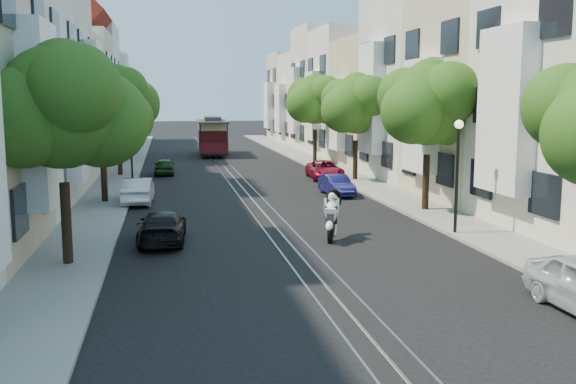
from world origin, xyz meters
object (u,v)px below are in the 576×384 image
tree_e_c (357,106)px  tree_w_d (129,104)px  tree_w_a (63,110)px  sportbike_rider (332,213)px  parked_car_e_mid (337,185)px  tree_w_c (119,98)px  parked_car_w_mid (138,191)px  tree_e_d (316,101)px  parked_car_w_near (162,227)px  parked_car_e_far (325,170)px  parked_car_w_far (164,166)px  tree_w_b (103,112)px  lamp_east (458,159)px  tree_e_b (430,106)px  cable_car (213,134)px  lamp_west (131,135)px

tree_e_c → tree_w_d: (-14.40, 16.00, 0.00)m
tree_w_a → sportbike_rider: 9.76m
tree_w_a → parked_car_e_mid: tree_w_a is taller
tree_w_c → parked_car_w_mid: size_ratio=1.86×
tree_e_d → tree_w_c: (-14.40, -6.00, 0.20)m
tree_w_d → parked_car_w_near: (2.74, -31.18, -4.03)m
parked_car_e_far → parked_car_w_far: parked_car_e_far is taller
parked_car_e_far → tree_w_d: bearing=133.9°
parked_car_e_far → tree_e_d: bearing=83.3°
tree_e_c → parked_car_w_far: (-11.66, 5.52, -4.05)m
tree_w_b → lamp_east: 16.81m
tree_e_d → parked_car_w_near: size_ratio=1.75×
tree_e_c → tree_e_b: bearing=-90.0°
parked_car_w_mid → parked_car_w_far: 11.90m
tree_w_a → lamp_east: bearing=8.6°
parked_car_w_near → cable_car: bearing=-93.5°
tree_e_d → tree_e_b: bearing=-90.0°
tree_e_b → tree_w_a: (-14.40, -7.00, 0.00)m
cable_car → parked_car_e_far: 19.45m
parked_car_e_mid → tree_e_c: bearing=60.8°
tree_w_a → lamp_east: size_ratio=1.61×
lamp_west → tree_e_c: bearing=-8.5°
tree_e_b → tree_w_a: same height
parked_car_e_far → parked_car_w_near: (-10.00, -16.50, -0.01)m
tree_w_a → tree_w_b: 12.00m
tree_e_c → tree_w_b: tree_e_c is taller
tree_e_c → sportbike_rider: bearing=-109.7°
tree_w_c → sportbike_rider: (8.74, -20.81, -4.09)m
tree_w_b → lamp_west: tree_w_b is taller
parked_car_w_far → tree_w_d: bearing=-75.0°
parked_car_e_far → parked_car_w_near: parked_car_e_far is taller
tree_w_a → parked_car_e_mid: size_ratio=2.04×
tree_w_a → parked_car_w_far: tree_w_a is taller
tree_w_d → tree_w_c: bearing=-90.0°
tree_w_b → sportbike_rider: (8.74, -9.81, -3.42)m
tree_w_a → lamp_west: size_ratio=1.61×
parked_car_e_mid → parked_car_w_far: parked_car_w_far is taller
sportbike_rider → lamp_west: bearing=133.1°
parked_car_e_far → parked_car_w_far: 10.85m
tree_w_a → sportbike_rider: (8.74, 2.19, -3.76)m
tree_e_d → lamp_east: bearing=-92.0°
tree_w_b → tree_w_c: tree_w_c is taller
tree_w_b → lamp_east: size_ratio=1.51×
tree_e_c → tree_w_a: 23.05m
tree_e_d → lamp_west: 16.39m
tree_e_c → parked_car_e_mid: bearing=-116.2°
tree_w_a → parked_car_e_far: bearing=56.6°
tree_e_b → tree_w_a: 16.01m
lamp_west → cable_car: (6.16, 17.84, -0.99)m
tree_e_b → tree_e_c: (-0.00, 11.00, -0.13)m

